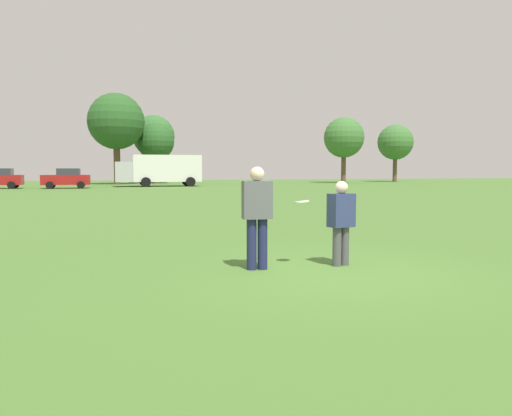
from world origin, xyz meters
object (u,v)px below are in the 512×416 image
object	(u,v)px
traffic_cone	(345,220)
player_defender	(341,219)
parked_car_mid_right	(67,178)
box_truck	(161,169)
frisbee	(302,202)
player_thrower	(257,212)

from	to	relation	value
traffic_cone	player_defender	bearing A→B (deg)	-115.94
parked_car_mid_right	box_truck	size ratio (longest dim) A/B	0.50
traffic_cone	frisbee	bearing A→B (deg)	-122.40
player_defender	traffic_cone	distance (m)	6.00
player_defender	frisbee	xyz separation A→B (m)	(-0.70, 0.16, 0.30)
player_defender	frisbee	distance (m)	0.78
player_defender	player_thrower	bearing A→B (deg)	177.89
player_defender	frisbee	bearing A→B (deg)	167.25
traffic_cone	box_truck	distance (m)	37.86
frisbee	parked_car_mid_right	distance (m)	40.76
player_thrower	frisbee	world-z (taller)	player_thrower
frisbee	player_thrower	bearing A→B (deg)	-173.26
player_thrower	frisbee	distance (m)	0.87
player_defender	traffic_cone	world-z (taller)	player_defender
player_thrower	parked_car_mid_right	world-z (taller)	parked_car_mid_right
parked_car_mid_right	box_truck	distance (m)	9.23
player_defender	parked_car_mid_right	xyz separation A→B (m)	(-8.74, 40.12, 0.07)
box_truck	frisbee	bearing A→B (deg)	-90.87
frisbee	parked_car_mid_right	world-z (taller)	parked_car_mid_right
player_defender	box_truck	world-z (taller)	box_truck
parked_car_mid_right	traffic_cone	bearing A→B (deg)	-71.91
player_thrower	frisbee	bearing A→B (deg)	6.74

